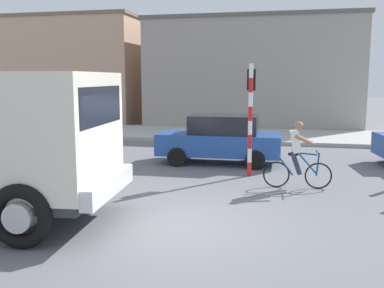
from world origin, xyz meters
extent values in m
plane|color=slate|center=(0.00, 0.00, 0.00)|extent=(120.00, 120.00, 0.00)
cube|color=#ADADA8|center=(0.00, 13.19, 0.08)|extent=(80.00, 5.00, 0.16)
cube|color=silver|center=(-1.22, -0.34, 0.80)|extent=(0.43, 2.39, 0.36)
cube|color=black|center=(-1.37, -0.35, 2.30)|extent=(0.29, 2.13, 0.70)
torus|color=black|center=(-2.41, 0.85, 0.55)|extent=(1.12, 0.33, 1.10)
cylinder|color=beige|center=(-2.41, 0.85, 0.55)|extent=(0.52, 0.34, 0.50)
torus|color=black|center=(-2.20, -1.70, 0.55)|extent=(1.12, 0.33, 1.10)
cylinder|color=beige|center=(-2.20, -1.70, 0.55)|extent=(0.52, 0.34, 0.50)
torus|color=black|center=(2.81, 3.48, 0.34)|extent=(0.68, 0.09, 0.68)
torus|color=black|center=(1.76, 3.41, 0.34)|extent=(0.68, 0.09, 0.68)
cylinder|color=#1E4C8C|center=(2.46, 3.46, 0.91)|extent=(0.60, 0.09, 0.09)
cylinder|color=#1E4C8C|center=(2.52, 3.46, 0.66)|extent=(0.51, 0.08, 0.57)
cylinder|color=#1E4C8C|center=(1.97, 3.42, 0.61)|extent=(0.44, 0.07, 0.57)
cylinder|color=#1E4C8C|center=(2.79, 3.48, 0.64)|extent=(0.10, 0.05, 0.59)
cylinder|color=black|center=(2.76, 3.48, 0.95)|extent=(0.06, 0.50, 0.03)
cube|color=black|center=(2.17, 3.44, 0.88)|extent=(0.25, 0.14, 0.06)
cube|color=white|center=(2.22, 3.44, 1.21)|extent=(0.32, 0.34, 0.59)
sphere|color=#9E7051|center=(2.29, 3.44, 1.61)|extent=(0.22, 0.22, 0.22)
cylinder|color=#2D334C|center=(2.24, 3.54, 0.65)|extent=(0.31, 0.14, 0.57)
cylinder|color=#9E7051|center=(2.41, 3.61, 1.26)|extent=(0.50, 0.12, 0.29)
cylinder|color=#2D334C|center=(2.25, 3.34, 0.65)|extent=(0.31, 0.14, 0.57)
cylinder|color=#9E7051|center=(2.43, 3.29, 1.26)|extent=(0.50, 0.12, 0.29)
cylinder|color=red|center=(0.96, 4.62, 0.20)|extent=(0.12, 0.12, 0.40)
cylinder|color=white|center=(0.96, 4.62, 0.60)|extent=(0.12, 0.12, 0.40)
cylinder|color=red|center=(0.96, 4.62, 1.00)|extent=(0.12, 0.12, 0.40)
cylinder|color=white|center=(0.96, 4.62, 1.40)|extent=(0.12, 0.12, 0.40)
cylinder|color=red|center=(0.96, 4.62, 1.80)|extent=(0.12, 0.12, 0.40)
cylinder|color=white|center=(0.96, 4.62, 2.20)|extent=(0.12, 0.12, 0.40)
cylinder|color=red|center=(0.96, 4.62, 2.60)|extent=(0.12, 0.12, 0.40)
cylinder|color=white|center=(0.96, 4.62, 3.00)|extent=(0.12, 0.12, 0.40)
cube|color=black|center=(0.96, 4.80, 2.75)|extent=(0.24, 0.20, 0.60)
sphere|color=green|center=(0.96, 4.92, 2.75)|extent=(0.14, 0.14, 0.14)
cylinder|color=black|center=(-7.90, 7.27, 0.30)|extent=(0.63, 0.35, 0.60)
cylinder|color=black|center=(-7.40, 5.64, 0.30)|extent=(0.63, 0.35, 0.60)
cube|color=#234C9E|center=(-0.19, 6.36, 0.65)|extent=(4.02, 1.76, 0.70)
cube|color=black|center=(-0.04, 6.36, 1.30)|extent=(2.22, 1.48, 0.60)
cylinder|color=black|center=(-1.42, 5.49, 0.30)|extent=(0.60, 0.19, 0.60)
cylinder|color=black|center=(-1.45, 7.19, 0.30)|extent=(0.60, 0.19, 0.60)
cylinder|color=black|center=(1.06, 5.53, 0.30)|extent=(0.60, 0.19, 0.60)
cylinder|color=black|center=(1.03, 7.23, 0.30)|extent=(0.60, 0.19, 0.60)
cube|color=tan|center=(-12.36, 19.74, 3.24)|extent=(9.96, 6.58, 6.48)
cube|color=#775E4C|center=(-12.36, 19.74, 6.58)|extent=(10.16, 6.72, 0.20)
cube|color=#9E9389|center=(-0.14, 19.25, 3.00)|extent=(11.95, 7.09, 6.00)
cube|color=#5E5852|center=(-0.14, 19.25, 6.10)|extent=(12.19, 7.23, 0.20)
camera|label=1|loc=(2.06, -7.84, 2.79)|focal=41.04mm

